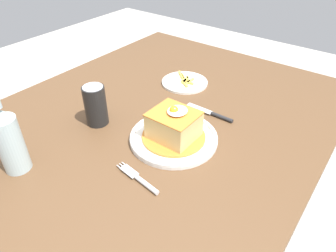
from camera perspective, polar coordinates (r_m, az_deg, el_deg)
The scene contains 8 objects.
dining_table at distance 1.02m, azimuth -2.97°, elevation -3.68°, with size 1.30×0.98×0.77m.
main_plate at distance 0.87m, azimuth 1.05°, elevation -2.11°, with size 0.25×0.25×0.02m.
sandwich_meal at distance 0.85m, azimuth 1.10°, elevation 0.02°, with size 0.18×0.18×0.10m.
fork at distance 0.76m, azimuth -5.04°, elevation -9.95°, with size 0.03×0.14×0.01m.
knife at distance 0.98m, azimuth 8.72°, elevation 2.09°, with size 0.02×0.17×0.01m.
soda_can at distance 0.94m, azimuth -13.25°, elevation 3.74°, with size 0.07×0.07×0.12m.
beer_bottle_clear at distance 0.82m, azimuth -27.54°, elevation -1.77°, with size 0.06×0.06×0.27m.
side_plate_fries at distance 1.16m, azimuth 3.11°, elevation 8.09°, with size 0.17×0.17×0.02m.
Camera 1 is at (-0.60, -0.52, 1.32)m, focal length 32.98 mm.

